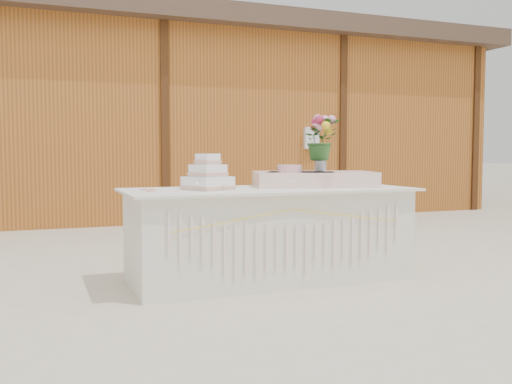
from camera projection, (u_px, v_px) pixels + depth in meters
ground at (269, 279)px, 4.80m from camera, size 80.00×80.00×0.00m
barn at (140, 119)px, 10.25m from camera, size 12.60×4.60×3.30m
cake_table at (269, 234)px, 4.77m from camera, size 2.40×1.00×0.77m
wedding_cake at (208, 178)px, 4.56m from camera, size 0.42×0.42×0.29m
pink_cake_stand at (289, 175)px, 4.83m from camera, size 0.27×0.27×0.19m
satin_runner at (314, 179)px, 5.02m from camera, size 1.15×0.85×0.13m
flower_vase at (320, 163)px, 5.11m from camera, size 0.11×0.11×0.15m
bouquet at (321, 134)px, 5.09m from camera, size 0.35×0.30×0.37m
loose_flowers at (152, 189)px, 4.48m from camera, size 0.21×0.34×0.02m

